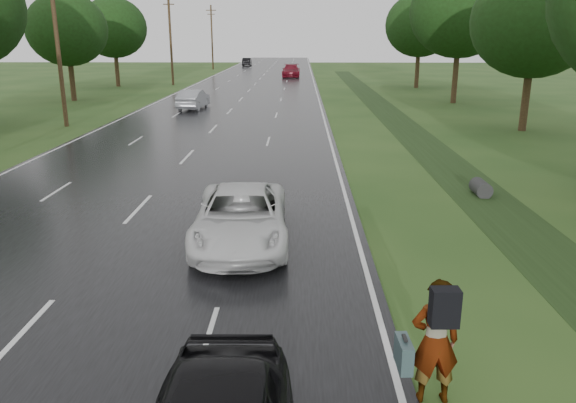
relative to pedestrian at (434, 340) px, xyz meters
The scene contains 19 objects.
ground 7.43m from the pedestrian, 167.21° to the left, with size 220.00×220.00×0.00m, color #254518.
road 47.19m from the pedestrian, 98.75° to the left, with size 14.00×180.00×0.04m, color black.
edge_stripe_east 46.64m from the pedestrian, 90.52° to the left, with size 0.12×180.00×0.01m, color silver.
edge_stripe_west 48.67m from the pedestrian, 106.63° to the left, with size 0.12×180.00×0.01m, color silver.
center_line 47.19m from the pedestrian, 98.75° to the left, with size 0.12×180.00×0.01m, color silver.
drainage_ditch 20.81m from the pedestrian, 77.99° to the left, with size 2.20×120.00×0.56m.
utility_pole_mid 31.54m from the pedestrian, 121.59° to the left, with size 1.60×0.26×10.00m.
utility_pole_far 59.09m from the pedestrian, 106.13° to the left, with size 1.60×0.26×10.00m.
utility_pole_distant 88.26m from the pedestrian, 100.70° to the left, with size 1.60×0.26×10.00m.
tree_east_c 28.36m from the pedestrian, 66.72° to the left, with size 7.00×7.00×9.29m.
tree_east_d 41.48m from the pedestrian, 74.99° to the left, with size 8.00×8.00×10.76m.
tree_east_f 54.87m from the pedestrian, 79.10° to the left, with size 7.20×7.20×9.62m.
tree_west_d 46.16m from the pedestrian, 117.75° to the left, with size 6.60×6.60×8.80m.
tree_west_f 59.10m from the pedestrian, 111.91° to the left, with size 7.00×7.00×9.29m.
pedestrian is the anchor object (origin of this frame).
white_pickup 7.53m from the pedestrian, 118.22° to the left, with size 2.41×5.22×1.45m, color silver.
silver_sedan 36.35m from the pedestrian, 106.05° to the left, with size 1.53×4.38×1.44m, color #919399.
far_car_red 68.93m from the pedestrian, 92.72° to the left, with size 2.29×5.64×1.64m, color maroon.
far_car_dark 98.12m from the pedestrian, 96.90° to the left, with size 1.49×4.28×1.41m, color black.
Camera 1 is at (5.17, -9.06, 5.37)m, focal length 35.00 mm.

